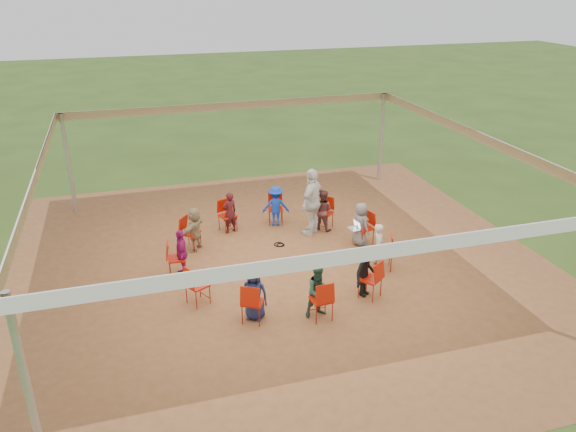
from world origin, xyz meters
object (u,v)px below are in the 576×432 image
object	(u,v)px
person_seated_2	(276,206)
standing_person	(312,202)
chair_4	(191,233)
chair_7	(253,302)
person_seated_3	(230,212)
person_seated_4	(194,229)
chair_10	(383,252)
person_seated_6	(254,293)
chair_8	(321,300)
chair_6	(198,285)
person_seated_8	(366,272)
cable_coil	(280,245)
chair_2	(276,209)
person_seated_1	(323,210)
chair_1	(324,213)
person_seated_7	(319,291)
person_seated_9	(379,246)
chair_5	(177,259)
chair_0	(364,228)
chair_9	(370,279)
laptop	(356,226)
person_seated_5	(182,253)
person_seated_0	(361,224)
chair_3	(228,216)

from	to	relation	value
person_seated_2	standing_person	world-z (taller)	standing_person
chair_4	chair_7	xyz separation A→B (m)	(0.77, -3.70, 0.00)
person_seated_3	person_seated_4	world-z (taller)	same
chair_10	person_seated_6	distance (m)	3.69
chair_8	chair_10	size ratio (longest dim) A/B	1.00
chair_6	chair_10	distance (m)	4.55
person_seated_8	standing_person	xyz separation A→B (m)	(-0.08, 3.41, 0.35)
chair_8	cable_coil	world-z (taller)	chair_8
chair_2	person_seated_1	distance (m)	1.39
chair_1	person_seated_2	bearing A→B (deg)	21.15
person_seated_7	person_seated_9	bearing A→B (deg)	32.73
chair_2	chair_10	bearing A→B (deg)	130.91
chair_5	chair_10	distance (m)	4.95
chair_0	chair_5	distance (m)	4.95
chair_9	person_seated_6	distance (m)	2.64
person_seated_4	person_seated_2	bearing A→B (deg)	147.27
chair_6	standing_person	size ratio (longest dim) A/B	0.48
chair_9	person_seated_1	size ratio (longest dim) A/B	0.77
chair_4	laptop	distance (m)	4.29
person_seated_2	person_seated_7	world-z (taller)	same
chair_0	person_seated_5	distance (m)	4.83
person_seated_3	person_seated_7	world-z (taller)	same
chair_1	chair_8	bearing A→B (deg)	114.55
chair_10	chair_4	bearing A→B (deg)	81.82
chair_2	person_seated_0	bearing A→B (deg)	145.08
person_seated_7	person_seated_4	bearing A→B (deg)	114.55
person_seated_4	person_seated_8	bearing A→B (deg)	81.82
chair_2	person_seated_9	world-z (taller)	person_seated_9
chair_6	chair_2	bearing A→B (deg)	114.55
chair_1	person_seated_5	size ratio (longest dim) A/B	0.77
chair_9	person_seated_2	world-z (taller)	person_seated_2
person_seated_9	person_seated_2	bearing A→B (deg)	49.09
chair_2	person_seated_5	distance (m)	3.69
chair_1	person_seated_2	distance (m)	1.39
person_seated_1	person_seated_3	xyz separation A→B (m)	(-2.51, 0.57, 0.00)
chair_8	standing_person	distance (m)	4.19
person_seated_2	chair_9	bearing A→B (deg)	115.19
person_seated_7	person_seated_5	bearing A→B (deg)	130.91
chair_3	chair_6	size ratio (longest dim) A/B	1.00
person_seated_0	laptop	bearing A→B (deg)	90.00
chair_7	standing_person	bearing A→B (deg)	84.43
person_seated_0	person_seated_6	distance (m)	4.33
person_seated_3	person_seated_5	size ratio (longest dim) A/B	1.00
chair_1	chair_10	size ratio (longest dim) A/B	1.00
person_seated_8	chair_9	bearing A→B (deg)	-90.00
laptop	standing_person	bearing A→B (deg)	27.18
chair_5	person_seated_5	world-z (taller)	person_seated_5
chair_0	standing_person	bearing A→B (deg)	36.87
chair_3	chair_9	xyz separation A→B (m)	(2.33, -4.36, 0.00)
person_seated_2	person_seated_8	world-z (taller)	same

